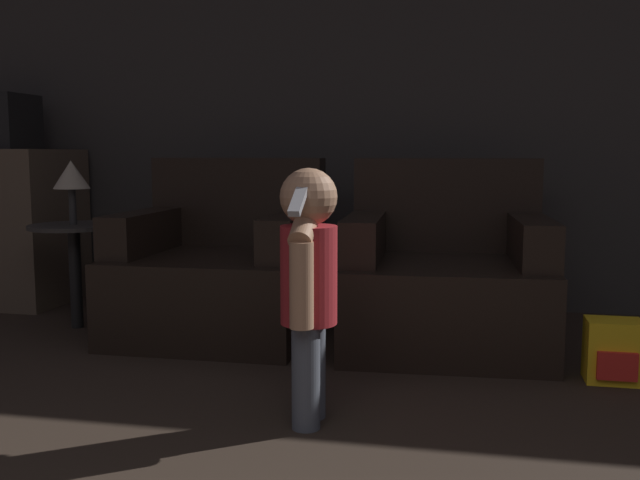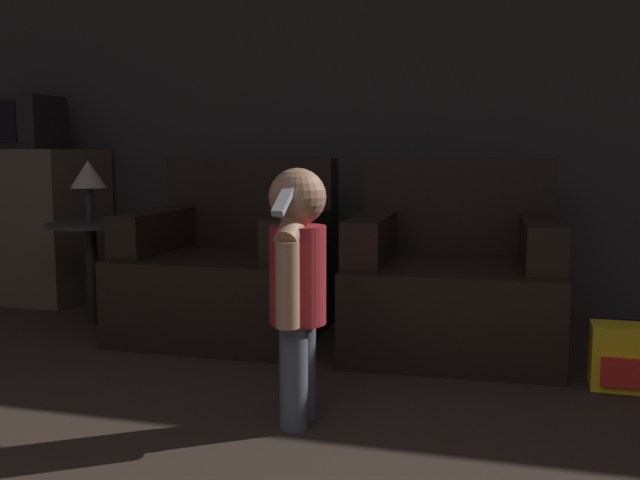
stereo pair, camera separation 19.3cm
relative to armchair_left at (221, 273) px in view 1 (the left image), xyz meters
name	(u,v)px [view 1 (the left image)]	position (x,y,z in m)	size (l,w,h in m)	color
wall_back	(425,79)	(0.93, 0.84, 1.00)	(8.40, 0.05, 2.60)	#33302D
armchair_left	(221,273)	(0.00, 0.00, 0.00)	(0.91, 0.87, 0.86)	black
armchair_right	(445,281)	(1.09, 0.00, 0.00)	(0.94, 0.91, 0.86)	black
person_toddler	(308,275)	(0.68, -1.09, 0.20)	(0.18, 0.33, 0.84)	#474C56
toy_backpack	(613,351)	(1.75, -0.43, -0.18)	(0.21, 0.18, 0.24)	yellow
side_table	(74,243)	(-0.76, -0.06, 0.13)	(0.44, 0.44, 0.53)	black
lamp	(71,176)	(-0.76, -0.06, 0.47)	(0.18, 0.18, 0.32)	#262626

